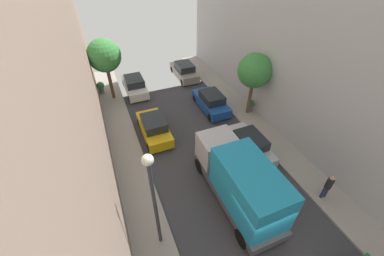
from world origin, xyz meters
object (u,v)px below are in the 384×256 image
delivery_truck (240,180)px  potted_plant_3 (251,105)px  parked_car_right_2 (249,145)px  parked_car_right_3 (211,102)px  street_tree_2 (104,56)px  lamp_post (153,192)px  parked_car_right_4 (184,71)px  parked_car_left_3 (135,86)px  pedestrian (328,186)px  street_tree_1 (255,71)px  parked_car_left_2 (154,127)px  potted_plant_2 (101,87)px

delivery_truck → potted_plant_3: bearing=52.4°
parked_car_right_2 → parked_car_right_3: (0.00, 5.81, 0.00)m
parked_car_right_3 → street_tree_2: bearing=147.0°
parked_car_right_2 → lamp_post: lamp_post is taller
parked_car_right_4 → delivery_truck: bearing=-100.1°
parked_car_left_3 → pedestrian: bearing=-65.1°
parked_car_right_3 → street_tree_1: 4.42m
parked_car_left_2 → street_tree_1: 8.54m
parked_car_right_2 → street_tree_1: bearing=57.7°
street_tree_2 → potted_plant_3: size_ratio=5.53×
parked_car_left_2 → delivery_truck: (2.70, -7.30, 1.07)m
lamp_post → parked_car_right_3: bearing=52.4°
pedestrian → street_tree_2: street_tree_2 is taller
parked_car_right_4 → pedestrian: size_ratio=2.44×
parked_car_left_3 → street_tree_1: bearing=-41.5°
parked_car_left_3 → pedestrian: pedestrian is taller
parked_car_left_2 → parked_car_right_2: 6.88m
parked_car_left_2 → pedestrian: (7.33, -9.02, 0.35)m
parked_car_right_2 → pedestrian: (1.93, -4.76, 0.35)m
street_tree_1 → street_tree_2: street_tree_2 is taller
parked_car_left_2 → delivery_truck: delivery_truck is taller
parked_car_right_2 → delivery_truck: bearing=-131.6°
street_tree_1 → parked_car_right_2: bearing=-122.3°
parked_car_right_4 → street_tree_2: size_ratio=0.79×
parked_car_right_4 → potted_plant_2: (-8.37, -0.18, 0.04)m
parked_car_left_3 → pedestrian: size_ratio=2.44×
parked_car_left_2 → street_tree_2: size_ratio=0.79×
parked_car_left_2 → delivery_truck: bearing=-69.7°
parked_car_right_2 → delivery_truck: 4.20m
parked_car_left_2 → parked_car_right_4: bearing=55.6°
parked_car_right_2 → potted_plant_3: size_ratio=4.37×
delivery_truck → street_tree_1: (5.24, 7.05, 2.08)m
parked_car_right_3 → lamp_post: lamp_post is taller
parked_car_left_3 → street_tree_2: bearing=-169.3°
parked_car_left_3 → potted_plant_2: size_ratio=3.95×
parked_car_left_3 → delivery_truck: 14.38m
parked_car_left_3 → delivery_truck: size_ratio=0.64×
pedestrian → street_tree_1: street_tree_1 is taller
street_tree_2 → potted_plant_3: (10.34, -6.47, -3.38)m
parked_car_right_4 → lamp_post: (-7.30, -15.84, 3.25)m
parked_car_left_3 → lamp_post: (-1.90, -14.74, 3.25)m
potted_plant_2 → potted_plant_3: potted_plant_2 is taller
parked_car_left_3 → street_tree_2: street_tree_2 is taller
parked_car_right_2 → delivery_truck: delivery_truck is taller
street_tree_2 → potted_plant_2: size_ratio=5.00×
parked_car_right_3 → potted_plant_2: (-8.37, 6.17, 0.04)m
potted_plant_2 → potted_plant_3: bearing=-34.7°
parked_car_right_2 → parked_car_right_4: size_ratio=1.00×
street_tree_1 → potted_plant_3: street_tree_1 is taller
delivery_truck → parked_car_right_3: bearing=73.0°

